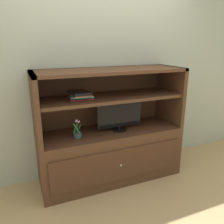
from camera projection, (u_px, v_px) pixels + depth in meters
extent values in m
plane|color=tan|center=(123.00, 193.00, 2.71)|extent=(8.00, 8.00, 0.00)
cube|color=#ADB29E|center=(100.00, 68.00, 2.97)|extent=(6.00, 0.10, 2.80)
cube|color=#4C2D1C|center=(111.00, 154.00, 2.97)|extent=(1.79, 0.60, 0.66)
cube|color=#462A19|center=(121.00, 165.00, 2.70)|extent=(1.65, 0.02, 0.40)
sphere|color=silver|center=(121.00, 165.00, 2.68)|extent=(0.02, 0.02, 0.02)
cube|color=#4C2D1C|center=(35.00, 108.00, 2.44)|extent=(0.05, 0.60, 0.76)
cube|color=#4C2D1C|center=(170.00, 95.00, 3.09)|extent=(0.05, 0.60, 0.76)
cube|color=#4C2D1C|center=(102.00, 96.00, 3.02)|extent=(1.79, 0.02, 0.76)
cube|color=#4C2D1C|center=(110.00, 70.00, 2.66)|extent=(1.79, 0.60, 0.04)
cube|color=#4C2D1C|center=(110.00, 97.00, 2.75)|extent=(1.69, 0.54, 0.04)
cylinder|color=black|center=(119.00, 130.00, 2.87)|extent=(0.18, 0.18, 0.01)
cylinder|color=black|center=(119.00, 128.00, 2.86)|extent=(0.03, 0.03, 0.04)
cube|color=black|center=(119.00, 115.00, 2.82)|extent=(0.58, 0.02, 0.29)
cube|color=black|center=(120.00, 115.00, 2.80)|extent=(0.54, 0.00, 0.26)
cylinder|color=#384C56|center=(78.00, 135.00, 2.64)|extent=(0.09, 0.09, 0.06)
cylinder|color=#3D6B33|center=(77.00, 126.00, 2.61)|extent=(0.01, 0.01, 0.15)
cube|color=#2D7A38|center=(79.00, 128.00, 2.63)|extent=(0.02, 0.12, 0.12)
cube|color=#2D7A38|center=(75.00, 128.00, 2.63)|extent=(0.08, 0.09, 0.10)
cube|color=#2D7A38|center=(77.00, 129.00, 2.60)|extent=(0.07, 0.03, 0.12)
sphere|color=#DB9EC6|center=(79.00, 122.00, 2.59)|extent=(0.03, 0.03, 0.03)
sphere|color=#DB9EC6|center=(77.00, 120.00, 2.59)|extent=(0.02, 0.02, 0.02)
sphere|color=#DB9EC6|center=(76.00, 121.00, 2.59)|extent=(0.03, 0.03, 0.03)
cube|color=red|center=(80.00, 98.00, 2.62)|extent=(0.27, 0.25, 0.02)
cube|color=black|center=(81.00, 97.00, 2.60)|extent=(0.22, 0.26, 0.02)
cube|color=teal|center=(81.00, 95.00, 2.59)|extent=(0.28, 0.30, 0.02)
cube|color=#A56638|center=(80.00, 94.00, 2.58)|extent=(0.21, 0.33, 0.01)
cube|color=black|center=(79.00, 93.00, 2.58)|extent=(0.23, 0.29, 0.02)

